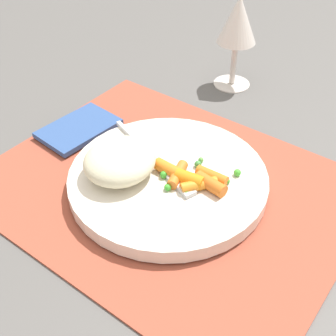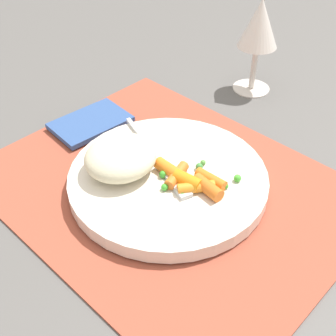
% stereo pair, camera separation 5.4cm
% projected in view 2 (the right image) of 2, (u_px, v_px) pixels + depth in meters
% --- Properties ---
extents(ground_plane, '(2.40, 2.40, 0.00)m').
position_uv_depth(ground_plane, '(168.00, 188.00, 0.60)').
color(ground_plane, '#565451').
extents(placemat, '(0.47, 0.37, 0.01)m').
position_uv_depth(placemat, '(168.00, 187.00, 0.60)').
color(placemat, '#9E4733').
rests_on(placemat, ground_plane).
extents(plate, '(0.26, 0.26, 0.02)m').
position_uv_depth(plate, '(168.00, 179.00, 0.59)').
color(plate, silver).
rests_on(plate, placemat).
extents(rice_mound, '(0.09, 0.10, 0.04)m').
position_uv_depth(rice_mound, '(121.00, 157.00, 0.58)').
color(rice_mound, beige).
rests_on(rice_mound, plate).
extents(carrot_portion, '(0.10, 0.06, 0.02)m').
position_uv_depth(carrot_portion, '(191.00, 180.00, 0.56)').
color(carrot_portion, orange).
rests_on(carrot_portion, plate).
extents(pea_scatter, '(0.09, 0.09, 0.01)m').
position_uv_depth(pea_scatter, '(192.00, 177.00, 0.57)').
color(pea_scatter, '#5AB63B').
rests_on(pea_scatter, plate).
extents(fork, '(0.18, 0.07, 0.01)m').
position_uv_depth(fork, '(161.00, 163.00, 0.60)').
color(fork, silver).
rests_on(fork, plate).
extents(wine_glass, '(0.07, 0.07, 0.16)m').
position_uv_depth(wine_glass, '(259.00, 27.00, 0.73)').
color(wine_glass, silver).
rests_on(wine_glass, ground_plane).
extents(napkin, '(0.09, 0.12, 0.01)m').
position_uv_depth(napkin, '(91.00, 122.00, 0.70)').
color(napkin, '#33518C').
rests_on(napkin, placemat).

